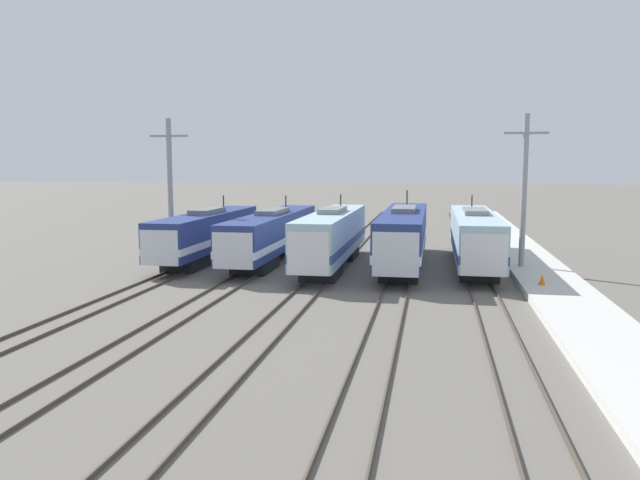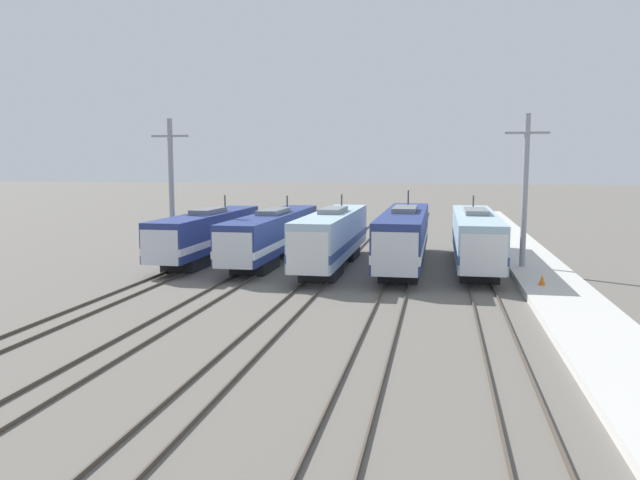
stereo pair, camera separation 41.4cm
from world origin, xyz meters
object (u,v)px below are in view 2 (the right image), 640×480
at_px(locomotive_far_left, 206,234).
at_px(locomotive_far_right, 476,238).
at_px(catenary_tower_left, 171,188).
at_px(catenary_tower_right, 525,191).
at_px(locomotive_center_right, 404,236).
at_px(locomotive_center_left, 272,234).
at_px(traffic_cone, 542,280).
at_px(locomotive_center, 332,238).

bearing_deg(locomotive_far_left, locomotive_far_right, 1.57).
relative_size(catenary_tower_left, catenary_tower_right, 1.00).
height_order(locomotive_far_left, locomotive_center_right, locomotive_center_right).
bearing_deg(locomotive_center_left, traffic_cone, -24.08).
relative_size(locomotive_center_right, locomotive_far_right, 1.05).
bearing_deg(locomotive_center, catenary_tower_left, 175.60).
bearing_deg(locomotive_center_left, locomotive_center, -25.30).
bearing_deg(locomotive_center_left, locomotive_center_right, -5.10).
xyz_separation_m(locomotive_far_right, catenary_tower_right, (3.12, -1.18, 3.42)).
relative_size(locomotive_center_right, catenary_tower_left, 1.82).
bearing_deg(locomotive_center_right, locomotive_center_left, 174.90).
xyz_separation_m(locomotive_center_left, locomotive_center, (5.06, -2.39, 0.16)).
bearing_deg(locomotive_far_right, traffic_cone, -67.06).
bearing_deg(locomotive_far_right, locomotive_far_left, -178.43).
height_order(catenary_tower_right, traffic_cone, catenary_tower_right).
distance_m(catenary_tower_left, catenary_tower_right, 25.84).
xyz_separation_m(locomotive_center_right, catenary_tower_right, (8.18, -0.52, 3.36)).
distance_m(locomotive_far_right, catenary_tower_right, 4.78).
distance_m(catenary_tower_right, traffic_cone, 8.44).
bearing_deg(locomotive_center, locomotive_center_left, 154.70).
xyz_separation_m(locomotive_far_left, locomotive_center, (10.11, -1.60, 0.15)).
xyz_separation_m(locomotive_far_left, catenary_tower_left, (-2.48, -0.63, 3.53)).
bearing_deg(locomotive_center_left, locomotive_far_left, -171.11).
relative_size(locomotive_center, catenary_tower_left, 1.64).
relative_size(locomotive_far_left, catenary_tower_left, 1.62).
height_order(locomotive_center_left, locomotive_center_right, locomotive_center_right).
bearing_deg(locomotive_far_left, catenary_tower_left, -165.75).
height_order(locomotive_center_left, catenary_tower_left, catenary_tower_left).
xyz_separation_m(locomotive_far_left, locomotive_center_right, (15.17, -0.11, 0.17)).
height_order(locomotive_center, traffic_cone, locomotive_center).
relative_size(locomotive_center, locomotive_center_right, 0.90).
relative_size(locomotive_center_left, catenary_tower_right, 1.82).
distance_m(locomotive_far_left, catenary_tower_left, 4.36).
bearing_deg(traffic_cone, locomotive_far_right, 112.94).
distance_m(locomotive_far_left, catenary_tower_right, 23.63).
relative_size(locomotive_center_left, traffic_cone, 30.47).
bearing_deg(traffic_cone, locomotive_center, 156.39).
bearing_deg(locomotive_center_right, traffic_cone, -41.15).
distance_m(locomotive_center_left, locomotive_center_right, 10.16).
xyz_separation_m(catenary_tower_left, traffic_cone, (26.13, -6.88, -4.87)).
distance_m(locomotive_far_left, locomotive_far_right, 20.24).
xyz_separation_m(locomotive_far_left, locomotive_far_right, (20.23, 0.55, 0.10)).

